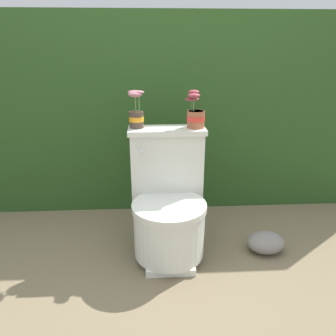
{
  "coord_description": "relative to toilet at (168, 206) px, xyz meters",
  "views": [
    {
      "loc": [
        -0.08,
        -1.67,
        1.22
      ],
      "look_at": [
        0.02,
        0.12,
        0.55
      ],
      "focal_mm": 35.0,
      "sensor_mm": 36.0,
      "label": 1
    }
  ],
  "objects": [
    {
      "name": "ground_plane",
      "position": [
        -0.02,
        -0.09,
        -0.31
      ],
      "size": [
        12.0,
        12.0,
        0.0
      ],
      "primitive_type": "plane",
      "color": "#75664C"
    },
    {
      "name": "hedge_backdrop",
      "position": [
        -0.02,
        0.94,
        0.41
      ],
      "size": [
        3.61,
        0.72,
        1.45
      ],
      "color": "#284C1E",
      "rests_on": "ground"
    },
    {
      "name": "toilet",
      "position": [
        0.0,
        0.0,
        0.0
      ],
      "size": [
        0.46,
        0.54,
        0.76
      ],
      "color": "silver",
      "rests_on": "ground"
    },
    {
      "name": "potted_plant_left",
      "position": [
        -0.18,
        0.17,
        0.53
      ],
      "size": [
        0.1,
        0.09,
        0.22
      ],
      "color": "#47382D",
      "rests_on": "toilet"
    },
    {
      "name": "potted_plant_midleft",
      "position": [
        0.17,
        0.15,
        0.52
      ],
      "size": [
        0.12,
        0.11,
        0.22
      ],
      "color": "#9E5638",
      "rests_on": "toilet"
    },
    {
      "name": "garden_stone",
      "position": [
        0.61,
        -0.05,
        -0.25
      ],
      "size": [
        0.23,
        0.19,
        0.13
      ],
      "color": "gray",
      "rests_on": "ground"
    }
  ]
}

